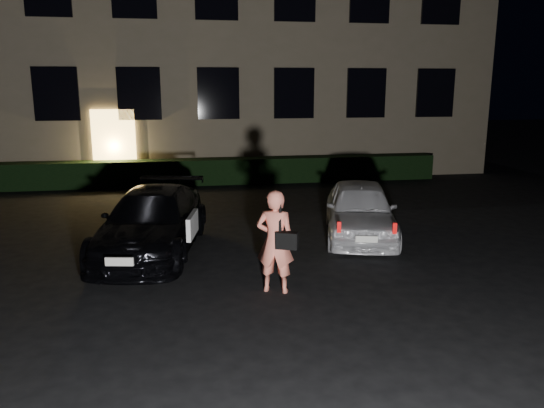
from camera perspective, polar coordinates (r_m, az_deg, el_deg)
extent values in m
plane|color=black|center=(8.10, -0.04, -11.18)|extent=(80.00, 80.00, 0.00)
cube|color=#706550|center=(22.51, -6.69, 19.53)|extent=(20.00, 8.00, 12.00)
cube|color=#FCC45C|center=(18.51, -16.59, 5.85)|extent=(1.40, 0.10, 2.50)
cube|color=black|center=(18.68, -22.21, 10.90)|extent=(1.40, 0.10, 1.70)
cube|color=black|center=(18.31, -14.10, 11.43)|extent=(1.40, 0.10, 1.70)
cube|color=black|center=(18.29, -5.78, 11.74)|extent=(1.40, 0.10, 1.70)
cube|color=black|center=(18.65, 2.38, 11.80)|extent=(1.40, 0.10, 1.70)
cube|color=black|center=(19.35, 10.10, 11.65)|extent=(1.40, 0.10, 1.70)
cube|color=black|center=(20.36, 17.16, 11.34)|extent=(1.40, 0.10, 1.70)
cube|color=black|center=(18.08, -5.51, 3.53)|extent=(15.00, 0.70, 0.85)
imported|color=black|center=(10.82, -12.75, -1.86)|extent=(2.49, 4.52, 1.24)
cube|color=white|center=(9.85, -8.56, -2.24)|extent=(0.24, 0.89, 0.41)
cube|color=silver|center=(8.79, -16.09, -5.97)|extent=(0.45, 0.12, 0.14)
imported|color=silver|center=(11.74, 9.45, -0.60)|extent=(2.32, 3.88, 1.24)
cube|color=red|center=(10.02, 7.23, -2.49)|extent=(0.08, 0.06, 0.21)
cube|color=red|center=(10.11, 13.07, -2.58)|extent=(0.08, 0.06, 0.21)
cube|color=silver|center=(10.07, 10.14, -3.74)|extent=(0.41, 0.14, 0.12)
imported|color=#F27C65|center=(8.47, 0.34, -4.04)|extent=(0.72, 0.60, 1.68)
cube|color=black|center=(8.31, 1.60, -3.94)|extent=(0.38, 0.27, 0.27)
cube|color=black|center=(8.26, 0.89, -1.29)|extent=(0.06, 0.07, 0.52)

